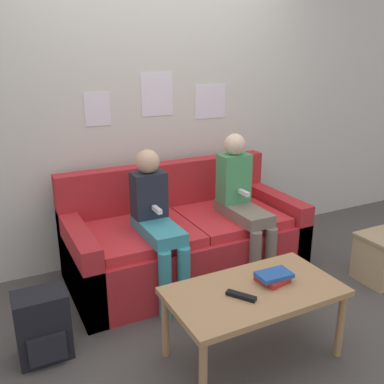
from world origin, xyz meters
TOP-DOWN VIEW (x-y plane):
  - ground_plane at (0.00, 0.00)m, footprint 10.00×10.00m
  - wall_back at (0.00, 1.08)m, footprint 8.00×0.06m
  - couch at (0.00, 0.55)m, footprint 1.83×0.87m
  - coffee_table at (-0.09, -0.54)m, footprint 0.99×0.54m
  - person_left at (-0.32, 0.34)m, footprint 0.24×0.59m
  - person_right at (0.41, 0.35)m, footprint 0.24×0.59m
  - tv_remote at (-0.21, -0.58)m, footprint 0.13×0.16m
  - book_stack at (0.06, -0.52)m, footprint 0.21×0.18m
  - backpack at (-1.18, 0.01)m, footprint 0.30×0.24m

SIDE VIEW (x-z plane):
  - ground_plane at x=0.00m, z-range 0.00..0.00m
  - backpack at x=-1.18m, z-range 0.00..0.41m
  - couch at x=0.00m, z-range -0.14..0.71m
  - coffee_table at x=-0.09m, z-range 0.17..0.62m
  - tv_remote at x=-0.21m, z-range 0.45..0.47m
  - book_stack at x=0.06m, z-range 0.45..0.51m
  - person_left at x=-0.32m, z-range 0.07..1.14m
  - person_right at x=0.41m, z-range 0.06..1.19m
  - wall_back at x=0.00m, z-range 0.00..2.60m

